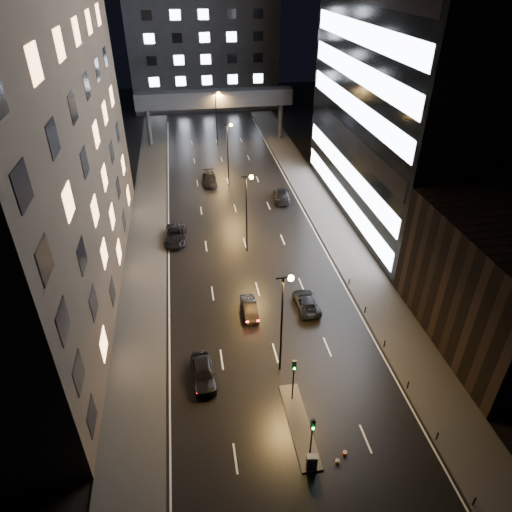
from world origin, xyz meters
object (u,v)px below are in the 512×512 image
at_px(car_toward_a, 306,302).
at_px(utility_cabinet, 312,462).
at_px(car_away_a, 203,373).
at_px(car_away_d, 209,179).
at_px(car_away_b, 250,308).
at_px(car_toward_b, 282,195).
at_px(car_away_c, 175,235).

distance_m(car_toward_a, utility_cabinet, 18.21).
distance_m(car_away_a, car_away_d, 41.82).
height_order(car_away_a, car_away_b, car_away_a).
xyz_separation_m(car_away_d, utility_cabinet, (3.24, -51.26, 0.07)).
xyz_separation_m(car_toward_a, car_toward_b, (2.85, 25.56, 0.15)).
relative_size(car_away_b, utility_cabinet, 3.00).
xyz_separation_m(car_away_b, car_away_c, (-7.27, 15.99, 0.12)).
bearing_deg(utility_cabinet, car_toward_b, 89.41).
distance_m(car_toward_a, car_toward_b, 25.72).
relative_size(car_away_d, car_toward_b, 0.94).
distance_m(car_away_b, car_toward_a, 5.99).
xyz_separation_m(car_toward_a, utility_cabinet, (-4.25, -17.71, 0.17)).
xyz_separation_m(car_away_c, car_toward_a, (13.26, -15.99, -0.13)).
bearing_deg(car_toward_a, car_toward_b, -95.92).
distance_m(car_away_d, utility_cabinet, 51.36).
bearing_deg(car_toward_b, car_away_d, -29.74).
bearing_deg(car_toward_b, car_away_b, 78.86).
height_order(car_away_b, car_away_c, car_away_c).
relative_size(car_away_d, car_toward_a, 1.10).
relative_size(car_away_b, car_toward_a, 0.86).
distance_m(car_away_d, car_toward_a, 34.38).
relative_size(car_away_d, utility_cabinet, 3.86).
bearing_deg(car_away_b, car_away_d, 92.04).
bearing_deg(utility_cabinet, car_away_d, 102.34).
xyz_separation_m(car_toward_b, utility_cabinet, (-7.10, -43.27, 0.02)).
bearing_deg(car_away_d, car_toward_b, -37.87).
distance_m(car_away_a, car_away_b, 9.67).
relative_size(car_away_c, car_toward_a, 1.19).
bearing_deg(car_away_b, car_toward_a, -0.54).
height_order(car_away_a, car_toward_a, car_away_a).
xyz_separation_m(car_away_a, car_away_c, (-1.99, 24.09, -0.02)).
bearing_deg(car_toward_a, car_away_d, -76.98).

